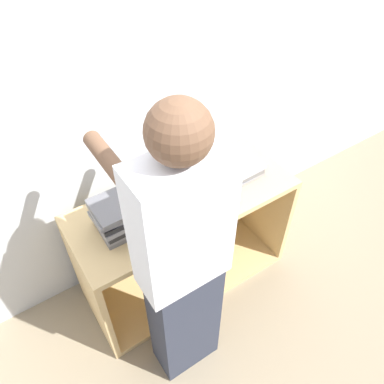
{
  "coord_description": "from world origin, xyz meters",
  "views": [
    {
      "loc": [
        -0.79,
        -1.01,
        2.3
      ],
      "look_at": [
        0.0,
        0.19,
        0.9
      ],
      "focal_mm": 35.0,
      "sensor_mm": 36.0,
      "label": 1
    }
  ],
  "objects_px": {
    "laptop_open": "(179,188)",
    "laptop_stack_left": "(126,212)",
    "laptop_stack_right": "(233,171)",
    "person": "(182,268)"
  },
  "relations": [
    {
      "from": "laptop_stack_right",
      "to": "person",
      "type": "xyz_separation_m",
      "value": [
        -0.65,
        -0.45,
        0.06
      ]
    },
    {
      "from": "laptop_open",
      "to": "laptop_stack_left",
      "type": "xyz_separation_m",
      "value": [
        -0.35,
        -0.05,
        0.05
      ]
    },
    {
      "from": "laptop_stack_left",
      "to": "person",
      "type": "bearing_deg",
      "value": -82.88
    },
    {
      "from": "laptop_stack_left",
      "to": "laptop_stack_right",
      "type": "relative_size",
      "value": 1.03
    },
    {
      "from": "laptop_stack_left",
      "to": "person",
      "type": "distance_m",
      "value": 0.46
    },
    {
      "from": "laptop_stack_right",
      "to": "person",
      "type": "relative_size",
      "value": 0.19
    },
    {
      "from": "laptop_open",
      "to": "laptop_stack_left",
      "type": "relative_size",
      "value": 0.93
    },
    {
      "from": "laptop_stack_left",
      "to": "laptop_stack_right",
      "type": "bearing_deg",
      "value": -0.07
    },
    {
      "from": "laptop_stack_left",
      "to": "laptop_stack_right",
      "type": "distance_m",
      "value": 0.71
    },
    {
      "from": "laptop_stack_right",
      "to": "person",
      "type": "bearing_deg",
      "value": -145.15
    }
  ]
}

